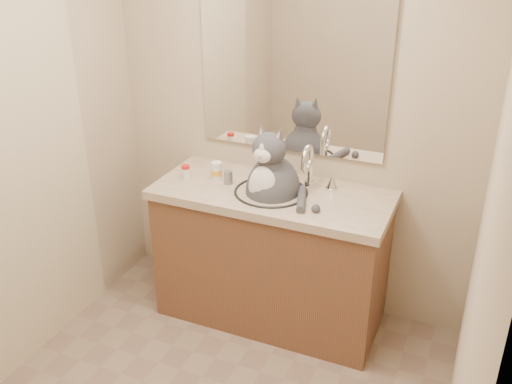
# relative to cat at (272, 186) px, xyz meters

# --- Properties ---
(room) EXTENTS (2.22, 2.52, 2.42)m
(room) POSITION_rel_cat_xyz_m (-0.01, -0.95, 0.31)
(room) COLOR gray
(room) RESTS_ON ground
(vanity) EXTENTS (1.34, 0.59, 1.12)m
(vanity) POSITION_rel_cat_xyz_m (-0.01, 0.02, -0.44)
(vanity) COLOR brown
(vanity) RESTS_ON ground
(mirror) EXTENTS (1.10, 0.02, 0.90)m
(mirror) POSITION_rel_cat_xyz_m (-0.01, 0.29, 0.56)
(mirror) COLOR white
(mirror) RESTS_ON room
(shower_curtain) EXTENTS (0.02, 1.30, 1.93)m
(shower_curtain) POSITION_rel_cat_xyz_m (-1.06, -0.85, 0.15)
(shower_curtain) COLOR beige
(shower_curtain) RESTS_ON ground
(cat) EXTENTS (0.43, 0.39, 0.61)m
(cat) POSITION_rel_cat_xyz_m (0.00, 0.00, 0.00)
(cat) COLOR #414146
(cat) RESTS_ON vanity
(pill_bottle_redcap) EXTENTS (0.06, 0.06, 0.08)m
(pill_bottle_redcap) POSITION_rel_cat_xyz_m (-0.53, -0.03, 0.01)
(pill_bottle_redcap) COLOR white
(pill_bottle_redcap) RESTS_ON vanity
(pill_bottle_orange) EXTENTS (0.07, 0.07, 0.11)m
(pill_bottle_orange) POSITION_rel_cat_xyz_m (-0.36, 0.04, 0.02)
(pill_bottle_orange) COLOR white
(pill_bottle_orange) RESTS_ON vanity
(grey_canister) EXTENTS (0.05, 0.05, 0.08)m
(grey_canister) POSITION_rel_cat_xyz_m (-0.27, 0.01, 0.00)
(grey_canister) COLOR gray
(grey_canister) RESTS_ON vanity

